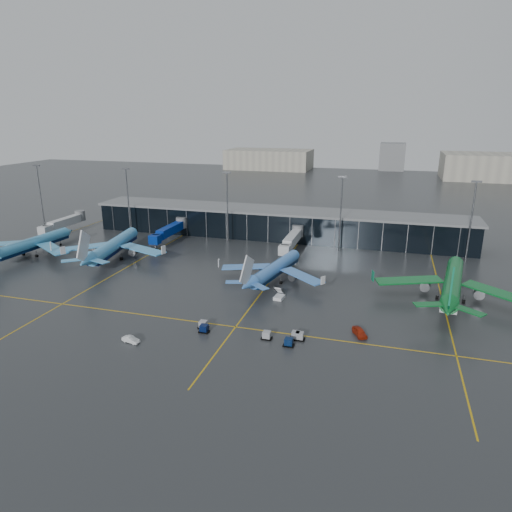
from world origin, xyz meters
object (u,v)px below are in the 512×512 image
(airliner_klm_west, at_px, (32,237))
(airliner_aer_lingus, at_px, (454,273))
(airliner_arkefly, at_px, (113,238))
(baggage_carts, at_px, (259,334))
(service_van_red, at_px, (360,332))
(mobile_airstair, at_px, (279,296))
(service_van_white, at_px, (131,340))
(airliner_klm_near, at_px, (275,261))

(airliner_klm_west, height_order, airliner_aer_lingus, airliner_aer_lingus)
(airliner_arkefly, bearing_deg, baggage_carts, -43.55)
(baggage_carts, relative_size, service_van_red, 4.85)
(airliner_arkefly, xyz_separation_m, airliner_aer_lingus, (100.85, -6.00, 0.19))
(baggage_carts, xyz_separation_m, mobile_airstair, (-0.77, 21.43, 0.01))
(mobile_airstair, height_order, service_van_white, mobile_airstair)
(airliner_aer_lingus, distance_m, service_van_white, 78.66)
(airliner_klm_near, relative_size, service_van_white, 9.43)
(airliner_klm_near, bearing_deg, airliner_arkefly, -175.18)
(airliner_klm_near, height_order, mobile_airstair, airliner_klm_near)
(mobile_airstair, height_order, service_van_red, mobile_airstair)
(airliner_klm_near, relative_size, airliner_aer_lingus, 0.83)
(airliner_arkefly, distance_m, service_van_white, 61.15)
(service_van_red, bearing_deg, airliner_klm_near, 105.55)
(airliner_klm_west, bearing_deg, baggage_carts, -18.53)
(service_van_red, bearing_deg, service_van_white, 172.99)
(airliner_arkefly, xyz_separation_m, airliner_klm_near, (55.03, -5.79, -0.99))
(baggage_carts, distance_m, mobile_airstair, 21.45)
(airliner_arkefly, relative_size, airliner_klm_near, 1.17)
(mobile_airstair, distance_m, service_van_red, 25.61)
(airliner_arkefly, xyz_separation_m, mobile_airstair, (59.21, -18.48, -5.91))
(service_van_red, relative_size, service_van_white, 1.23)
(airliner_aer_lingus, distance_m, baggage_carts, 53.45)
(mobile_airstair, bearing_deg, service_van_white, -120.92)
(mobile_airstair, bearing_deg, airliner_klm_near, 114.76)
(mobile_airstair, bearing_deg, service_van_red, -28.60)
(airliner_aer_lingus, height_order, mobile_airstair, airliner_aer_lingus)
(airliner_klm_near, height_order, service_van_white, airliner_klm_near)
(airliner_klm_west, xyz_separation_m, airliner_arkefly, (27.63, 4.39, 0.45))
(airliner_aer_lingus, xyz_separation_m, service_van_red, (-20.69, -27.20, -6.04))
(airliner_klm_west, distance_m, mobile_airstair, 88.15)
(baggage_carts, bearing_deg, airliner_arkefly, 146.36)
(airliner_aer_lingus, relative_size, service_van_red, 9.28)
(airliner_klm_near, bearing_deg, service_van_white, -103.25)
(airliner_arkefly, bearing_deg, service_van_red, -32.41)
(baggage_carts, xyz_separation_m, service_van_red, (20.18, 6.70, 0.06))
(airliner_klm_near, relative_size, baggage_carts, 1.58)
(airliner_klm_west, bearing_deg, airliner_aer_lingus, 2.82)
(airliner_aer_lingus, distance_m, service_van_red, 34.71)
(airliner_aer_lingus, height_order, baggage_carts, airliner_aer_lingus)
(airliner_aer_lingus, bearing_deg, baggage_carts, -131.61)
(baggage_carts, relative_size, mobile_airstair, 6.78)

